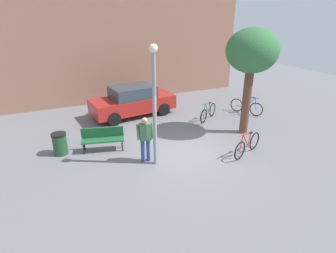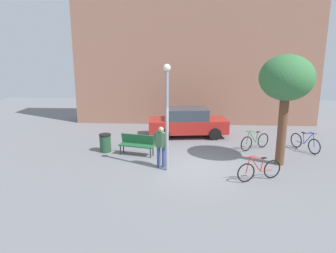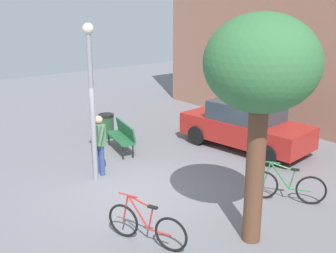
# 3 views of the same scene
# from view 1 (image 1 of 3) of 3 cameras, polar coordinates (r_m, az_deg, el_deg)

# --- Properties ---
(ground_plane) EXTENTS (36.00, 36.00, 0.00)m
(ground_plane) POSITION_cam_1_polar(r_m,az_deg,el_deg) (10.68, 2.91, -5.31)
(ground_plane) COLOR slate
(building_facade) EXTENTS (15.09, 2.00, 8.13)m
(building_facade) POSITION_cam_1_polar(r_m,az_deg,el_deg) (17.43, -10.34, 19.26)
(building_facade) COLOR #9E6B56
(building_facade) RESTS_ON ground_plane
(lamppost) EXTENTS (0.28, 0.28, 4.11)m
(lamppost) POSITION_cam_1_polar(r_m,az_deg,el_deg) (8.97, -2.84, 6.01)
(lamppost) COLOR gray
(lamppost) RESTS_ON ground_plane
(person_by_lamppost) EXTENTS (0.61, 0.33, 1.67)m
(person_by_lamppost) POSITION_cam_1_polar(r_m,az_deg,el_deg) (9.68, -4.74, -2.09)
(person_by_lamppost) COLOR #334784
(person_by_lamppost) RESTS_ON ground_plane
(park_bench) EXTENTS (1.67, 0.84, 0.92)m
(park_bench) POSITION_cam_1_polar(r_m,az_deg,el_deg) (10.90, -13.31, -2.12)
(park_bench) COLOR #236038
(park_bench) RESTS_ON ground_plane
(plaza_tree) EXTENTS (2.11, 2.11, 4.45)m
(plaza_tree) POSITION_cam_1_polar(r_m,az_deg,el_deg) (11.92, 16.91, 14.30)
(plaza_tree) COLOR brown
(plaza_tree) RESTS_ON ground_plane
(bicycle_green) EXTENTS (1.51, 1.07, 0.97)m
(bicycle_green) POSITION_cam_1_polar(r_m,az_deg,el_deg) (13.83, 8.27, 2.91)
(bicycle_green) COLOR black
(bicycle_green) RESTS_ON ground_plane
(bicycle_red) EXTENTS (1.70, 0.73, 0.97)m
(bicycle_red) POSITION_cam_1_polar(r_m,az_deg,el_deg) (10.77, 16.02, -3.69)
(bicycle_red) COLOR black
(bicycle_red) RESTS_ON ground_plane
(bicycle_blue) EXTENTS (0.84, 1.65, 0.97)m
(bicycle_blue) POSITION_cam_1_polar(r_m,az_deg,el_deg) (15.09, 15.85, 3.96)
(bicycle_blue) COLOR black
(bicycle_blue) RESTS_ON ground_plane
(parked_car_red) EXTENTS (4.37, 2.21, 1.55)m
(parked_car_red) POSITION_cam_1_polar(r_m,az_deg,el_deg) (14.27, -7.27, 5.25)
(parked_car_red) COLOR #AD231E
(parked_car_red) RESTS_ON ground_plane
(trash_bin) EXTENTS (0.54, 0.54, 0.84)m
(trash_bin) POSITION_cam_1_polar(r_m,az_deg,el_deg) (11.12, -21.39, -3.32)
(trash_bin) COLOR #234C2D
(trash_bin) RESTS_ON ground_plane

